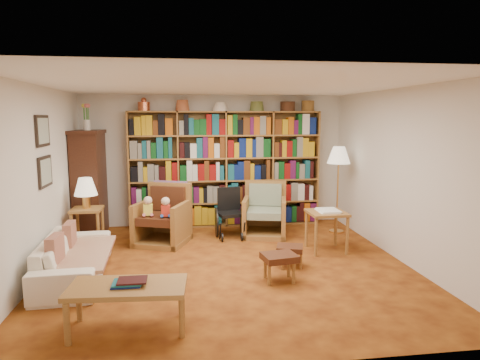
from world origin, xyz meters
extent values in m
plane|color=#A35919|center=(0.00, 0.00, 0.00)|extent=(5.00, 5.00, 0.00)
plane|color=white|center=(0.00, 0.00, 2.50)|extent=(5.00, 5.00, 0.00)
plane|color=silver|center=(0.00, 2.50, 1.25)|extent=(5.00, 0.00, 5.00)
plane|color=silver|center=(0.00, -2.50, 1.25)|extent=(5.00, 0.00, 5.00)
plane|color=silver|center=(-2.50, 0.00, 1.25)|extent=(0.00, 5.00, 5.00)
plane|color=silver|center=(2.50, 0.00, 1.25)|extent=(0.00, 5.00, 5.00)
cube|color=#A57033|center=(0.20, 2.34, 1.10)|extent=(3.60, 0.30, 2.20)
cube|color=#3E2010|center=(-2.25, 2.00, 0.90)|extent=(0.45, 0.90, 1.80)
cube|color=#3E2010|center=(-2.25, 2.00, 1.83)|extent=(0.50, 0.95, 0.06)
cylinder|color=white|center=(-2.25, 2.00, 1.95)|extent=(0.12, 0.12, 0.18)
cube|color=black|center=(-2.48, 0.30, 1.90)|extent=(0.03, 0.52, 0.42)
cube|color=gray|center=(-2.46, 0.30, 1.90)|extent=(0.01, 0.44, 0.34)
cube|color=black|center=(-2.48, 0.30, 1.35)|extent=(0.03, 0.52, 0.42)
cube|color=gray|center=(-2.46, 0.30, 1.35)|extent=(0.01, 0.44, 0.34)
imported|color=white|center=(-2.05, -0.16, 0.27)|extent=(1.90, 0.82, 0.54)
cube|color=beige|center=(-2.00, -0.16, 0.30)|extent=(0.87, 1.54, 0.04)
cube|color=maroon|center=(-2.18, 0.19, 0.45)|extent=(0.13, 0.36, 0.36)
cube|color=maroon|center=(-2.18, -0.51, 0.45)|extent=(0.14, 0.38, 0.37)
cube|color=#A57033|center=(-2.15, 1.18, 0.63)|extent=(0.47, 0.47, 0.04)
cylinder|color=#A57033|center=(-2.35, 0.98, 0.30)|extent=(0.05, 0.05, 0.61)
cylinder|color=#A57033|center=(-1.95, 0.98, 0.30)|extent=(0.05, 0.05, 0.61)
cylinder|color=#A57033|center=(-2.35, 1.37, 0.30)|extent=(0.05, 0.05, 0.61)
cylinder|color=#A57033|center=(-1.95, 1.37, 0.30)|extent=(0.05, 0.05, 0.61)
cylinder|color=gold|center=(-2.15, 1.18, 0.75)|extent=(0.12, 0.12, 0.20)
cone|color=beige|center=(-2.15, 1.18, 1.00)|extent=(0.36, 0.36, 0.28)
cube|color=#A57033|center=(-0.98, 1.25, 0.04)|extent=(1.02, 1.04, 0.09)
cube|color=#A57033|center=(-1.33, 1.25, 0.35)|extent=(0.36, 0.78, 0.69)
cube|color=#A57033|center=(-0.63, 1.25, 0.35)|extent=(0.36, 0.78, 0.69)
cube|color=#A57033|center=(-0.98, 1.61, 0.49)|extent=(0.76, 0.36, 0.97)
cube|color=#482513|center=(-0.98, 1.21, 0.43)|extent=(0.81, 0.85, 0.13)
cube|color=#482513|center=(-0.98, 1.53, 0.71)|extent=(0.60, 0.32, 0.41)
cube|color=#BE326C|center=(-0.98, 1.65, 0.78)|extent=(0.59, 0.28, 0.43)
cube|color=#A57033|center=(0.80, 1.50, 0.04)|extent=(0.91, 0.94, 0.08)
cube|color=#A57033|center=(0.46, 1.50, 0.33)|extent=(0.25, 0.78, 0.67)
cube|color=#A57033|center=(1.14, 1.50, 0.33)|extent=(0.25, 0.78, 0.67)
cube|color=#A57033|center=(0.80, 1.85, 0.47)|extent=(0.75, 0.26, 0.94)
cube|color=gray|center=(0.80, 1.47, 0.42)|extent=(0.72, 0.78, 0.13)
cube|color=gray|center=(0.80, 1.77, 0.69)|extent=(0.59, 0.24, 0.40)
cube|color=black|center=(0.18, 1.47, 0.42)|extent=(0.50, 0.50, 0.06)
cube|color=black|center=(0.18, 1.67, 0.65)|extent=(0.42, 0.14, 0.42)
cylinder|color=black|center=(-0.05, 1.56, 0.26)|extent=(0.03, 0.52, 0.52)
cylinder|color=black|center=(0.41, 1.56, 0.26)|extent=(0.03, 0.52, 0.52)
cylinder|color=black|center=(0.02, 1.21, 0.07)|extent=(0.03, 0.15, 0.15)
cylinder|color=black|center=(0.35, 1.21, 0.07)|extent=(0.03, 0.15, 0.15)
cylinder|color=gold|center=(2.15, 1.54, 0.01)|extent=(0.26, 0.26, 0.03)
cylinder|color=gold|center=(2.15, 1.54, 0.66)|extent=(0.03, 0.03, 1.32)
cone|color=beige|center=(2.15, 1.54, 1.42)|extent=(0.42, 0.42, 0.30)
cube|color=#A57033|center=(1.58, 0.49, 0.61)|extent=(0.58, 0.58, 0.04)
cylinder|color=#A57033|center=(1.34, 0.25, 0.29)|extent=(0.05, 0.05, 0.59)
cylinder|color=#A57033|center=(1.83, 0.25, 0.29)|extent=(0.05, 0.05, 0.59)
cylinder|color=#A57033|center=(1.34, 0.74, 0.29)|extent=(0.05, 0.05, 0.59)
cylinder|color=#A57033|center=(1.83, 0.74, 0.29)|extent=(0.05, 0.05, 0.59)
cube|color=white|center=(1.58, 0.49, 0.64)|extent=(0.31, 0.39, 0.03)
cube|color=#482513|center=(0.57, -0.64, 0.31)|extent=(0.47, 0.42, 0.08)
cylinder|color=#A57033|center=(0.41, -0.77, 0.14)|extent=(0.04, 0.04, 0.27)
cylinder|color=#A57033|center=(0.72, -0.77, 0.14)|extent=(0.04, 0.04, 0.27)
cylinder|color=#A57033|center=(0.41, -0.52, 0.14)|extent=(0.04, 0.04, 0.27)
cylinder|color=#A57033|center=(0.72, -0.52, 0.14)|extent=(0.04, 0.04, 0.27)
cube|color=#482513|center=(0.83, -0.15, 0.27)|extent=(0.43, 0.40, 0.07)
cylinder|color=#A57033|center=(0.70, -0.26, 0.12)|extent=(0.04, 0.04, 0.23)
cylinder|color=#A57033|center=(0.96, -0.26, 0.12)|extent=(0.04, 0.04, 0.23)
cylinder|color=#A57033|center=(0.70, -0.04, 0.12)|extent=(0.04, 0.04, 0.23)
cylinder|color=#A57033|center=(0.96, -0.04, 0.12)|extent=(0.04, 0.04, 0.23)
cube|color=#A57033|center=(-1.19, -1.66, 0.43)|extent=(1.17, 0.65, 0.05)
cylinder|color=#A57033|center=(-1.72, -1.90, 0.20)|extent=(0.06, 0.06, 0.40)
cylinder|color=#A57033|center=(-0.67, -1.90, 0.20)|extent=(0.06, 0.06, 0.40)
cylinder|color=#A57033|center=(-1.72, -1.43, 0.20)|extent=(0.06, 0.06, 0.40)
cylinder|color=#A57033|center=(-0.67, -1.43, 0.20)|extent=(0.06, 0.06, 0.40)
cube|color=brown|center=(-1.19, -1.66, 0.48)|extent=(0.30, 0.24, 0.05)
camera|label=1|loc=(-0.66, -5.76, 2.07)|focal=32.00mm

